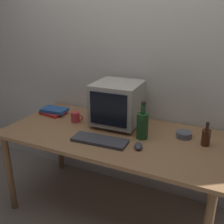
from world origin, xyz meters
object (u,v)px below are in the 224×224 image
at_px(crt_monitor, 117,103).
at_px(bottle_tall, 142,125).
at_px(mug, 76,117).
at_px(bottle_short, 206,137).
at_px(cd_spindle, 184,135).
at_px(book_stack, 54,111).
at_px(keyboard, 100,140).
at_px(computer_mouse, 138,146).

height_order(crt_monitor, bottle_tall, crt_monitor).
bearing_deg(mug, crt_monitor, 16.16).
xyz_separation_m(bottle_short, cd_spindle, (-0.17, 0.06, -0.05)).
height_order(crt_monitor, mug, crt_monitor).
height_order(crt_monitor, book_stack, crt_monitor).
bearing_deg(keyboard, cd_spindle, 28.80).
height_order(computer_mouse, cd_spindle, cd_spindle).
height_order(computer_mouse, bottle_tall, bottle_tall).
distance_m(bottle_short, mug, 1.09).
bearing_deg(bottle_tall, keyboard, -143.10).
bearing_deg(cd_spindle, bottle_short, -21.48).
bearing_deg(bottle_tall, mug, 175.12).
distance_m(bottle_tall, mug, 0.64).
distance_m(computer_mouse, bottle_short, 0.50).
height_order(crt_monitor, bottle_short, crt_monitor).
distance_m(computer_mouse, mug, 0.71).
bearing_deg(crt_monitor, cd_spindle, -0.86).
relative_size(keyboard, cd_spindle, 3.50).
bearing_deg(bottle_short, keyboard, -158.52).
relative_size(crt_monitor, computer_mouse, 3.98).
xyz_separation_m(keyboard, computer_mouse, (0.30, 0.03, 0.01)).
bearing_deg(computer_mouse, book_stack, 144.96).
distance_m(keyboard, bottle_short, 0.78).
distance_m(bottle_tall, book_stack, 0.94).
distance_m(crt_monitor, book_stack, 0.67).
relative_size(mug, cd_spindle, 1.00).
bearing_deg(book_stack, mug, -14.03).
bearing_deg(bottle_short, cd_spindle, 158.52).
xyz_separation_m(crt_monitor, bottle_short, (0.73, -0.07, -0.12)).
relative_size(crt_monitor, cd_spindle, 3.32).
xyz_separation_m(computer_mouse, mug, (-0.67, 0.22, 0.03)).
relative_size(keyboard, mug, 3.50).
xyz_separation_m(crt_monitor, keyboard, (0.02, -0.36, -0.18)).
bearing_deg(cd_spindle, bottle_tall, -152.74).
bearing_deg(bottle_short, book_stack, 178.22).
bearing_deg(mug, book_stack, 165.97).
xyz_separation_m(book_stack, cd_spindle, (1.22, 0.02, -0.01)).
bearing_deg(keyboard, computer_mouse, 2.30).
xyz_separation_m(crt_monitor, mug, (-0.36, -0.10, -0.15)).
relative_size(keyboard, computer_mouse, 4.20).
bearing_deg(cd_spindle, crt_monitor, 179.14).
xyz_separation_m(computer_mouse, book_stack, (-0.96, 0.30, 0.01)).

